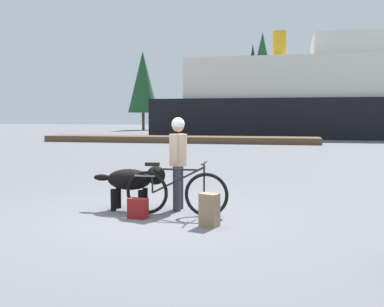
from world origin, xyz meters
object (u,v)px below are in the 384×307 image
Objects in this scene: person_cyclist at (178,155)px; backpack at (209,210)px; handbag_pannier at (138,208)px; dog at (134,180)px; ferry_boat at (319,100)px; bicycle at (176,192)px.

person_cyclist is 1.50m from backpack.
backpack is at bearing -12.08° from handbag_pannier.
handbag_pannier is (-1.26, 0.27, -0.09)m from backpack.
dog is at bearing 115.88° from handbag_pannier.
person_cyclist is 0.93m from dog.
ferry_boat reaches higher than backpack.
bicycle is 0.94m from backpack.
bicycle reaches higher than dog.
person_cyclist reaches higher than handbag_pannier.
backpack is 0.02× the size of ferry_boat.
bicycle is at bearing -98.63° from ferry_boat.
person_cyclist is 1.24× the size of dog.
handbag_pannier is 30.76m from ferry_boat.
dog is at bearing 151.36° from backpack.
backpack is (1.54, -0.84, -0.30)m from dog.
bicycle is 0.70m from handbag_pannier.
dog is at bearing -164.89° from person_cyclist.
person_cyclist is at bearing -98.88° from ferry_boat.
backpack is at bearing -54.17° from person_cyclist.
person_cyclist is at bearing 125.83° from backpack.
person_cyclist is at bearing 98.01° from bicycle.
person_cyclist is (-0.06, 0.45, 0.61)m from bicycle.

